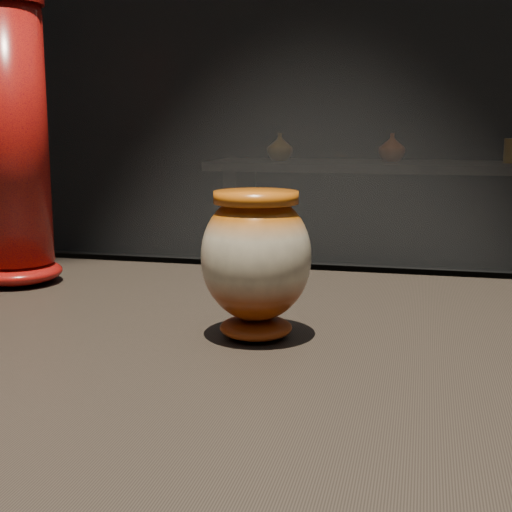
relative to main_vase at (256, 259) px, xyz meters
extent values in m
cube|color=black|center=(0.04, 4.96, 0.61)|extent=(8.00, 3.20, 0.04)
cube|color=black|center=(0.04, -0.04, -0.11)|extent=(2.00, 0.80, 0.05)
ellipsoid|color=maroon|center=(0.00, 0.00, -0.07)|extent=(0.09, 0.09, 0.02)
ellipsoid|color=beige|center=(0.00, 0.00, 0.00)|extent=(0.13, 0.13, 0.14)
cylinder|color=#CB6413|center=(0.00, 0.00, 0.06)|extent=(0.10, 0.10, 0.01)
ellipsoid|color=#AA180B|center=(-0.39, 0.18, -0.07)|extent=(0.16, 0.16, 0.03)
cylinder|color=#AA180B|center=(-0.39, 0.18, 0.12)|extent=(0.14, 0.14, 0.35)
cube|color=black|center=(-0.08, 3.51, -0.11)|extent=(2.00, 0.60, 0.05)
cube|color=black|center=(-0.93, 3.51, -0.56)|extent=(0.08, 0.50, 0.85)
imported|color=#A06C17|center=(-0.68, 3.49, 0.00)|extent=(0.19, 0.19, 0.16)
imported|color=maroon|center=(-0.02, 3.56, 0.00)|extent=(0.22, 0.22, 0.16)
cylinder|color=#A06C17|center=(0.64, 3.53, -0.02)|extent=(0.08, 0.08, 0.14)
camera|label=1|loc=(0.17, -0.71, 0.14)|focal=50.00mm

